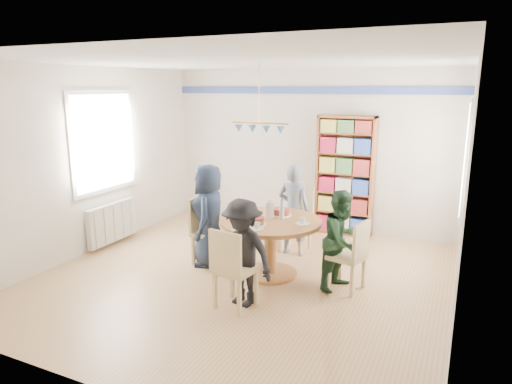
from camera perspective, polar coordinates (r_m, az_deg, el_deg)
The scene contains 14 objects.
ground at distance 6.01m, azimuth -1.64°, elevation -10.59°, with size 5.00×5.00×0.00m, color tan.
room_shell at distance 6.45m, azimuth -0.35°, elevation 6.26°, with size 5.00×5.00×5.00m.
radiator at distance 7.45m, azimuth -17.49°, elevation -3.63°, with size 0.12×1.00×0.60m.
dining_table at distance 5.89m, azimuth 1.85°, elevation -5.29°, with size 1.30×1.30×0.75m.
chair_left at distance 6.38m, azimuth -6.55°, elevation -4.36°, with size 0.45×0.45×0.93m.
chair_right at distance 5.59m, azimuth 11.99°, elevation -7.44°, with size 0.46×0.46×0.88m.
chair_far at distance 6.86m, azimuth 5.14°, elevation -2.91°, with size 0.46×0.46×0.96m.
chair_near at distance 5.02m, azimuth -3.12°, elevation -9.20°, with size 0.46×0.46×0.93m.
person_left at distance 6.24m, azimuth -5.92°, elevation -2.91°, with size 0.69×0.45×1.41m, color #172032.
person_right at distance 5.60m, azimuth 10.69°, elevation -5.91°, with size 0.60×0.46×1.22m, color #1C3821.
person_far at distance 6.62m, azimuth 4.74°, elevation -2.25°, with size 0.49×0.32×1.34m, color gray.
person_near at distance 5.10m, azimuth -1.71°, elevation -7.61°, with size 0.79×0.46×1.23m, color black.
bookshelf at distance 7.61m, azimuth 11.07°, elevation 1.85°, with size 0.93×0.28×1.96m.
tableware at distance 5.85m, azimuth 1.76°, elevation -2.84°, with size 1.04×1.04×0.27m.
Camera 1 is at (2.48, -4.92, 2.41)m, focal length 32.00 mm.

